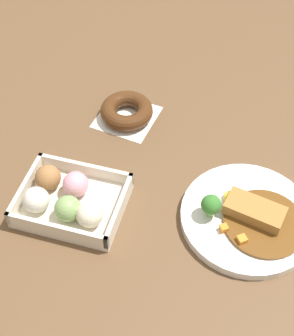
{
  "coord_description": "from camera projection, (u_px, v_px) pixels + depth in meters",
  "views": [
    {
      "loc": [
        0.11,
        -0.62,
        0.76
      ],
      "look_at": [
        -0.05,
        -0.03,
        0.03
      ],
      "focal_mm": 51.56,
      "sensor_mm": 36.0,
      "label": 1
    }
  ],
  "objects": [
    {
      "name": "ground_plane",
      "position": [
        177.0,
        172.0,
        0.98
      ],
      "size": [
        1.6,
        1.6,
        0.0
      ],
      "primitive_type": "plane",
      "color": "brown"
    },
    {
      "name": "curry_plate",
      "position": [
        248.0,
        217.0,
        0.89
      ],
      "size": [
        0.25,
        0.25,
        0.07
      ],
      "color": "white",
      "rests_on": "ground_plane"
    },
    {
      "name": "donut_box",
      "position": [
        68.0,
        199.0,
        0.91
      ],
      "size": [
        0.2,
        0.16,
        0.06
      ],
      "color": "beige",
      "rests_on": "ground_plane"
    },
    {
      "name": "chocolate_ring_donut",
      "position": [
        127.0,
        111.0,
        1.07
      ],
      "size": [
        0.14,
        0.14,
        0.04
      ],
      "color": "white",
      "rests_on": "ground_plane"
    }
  ]
}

